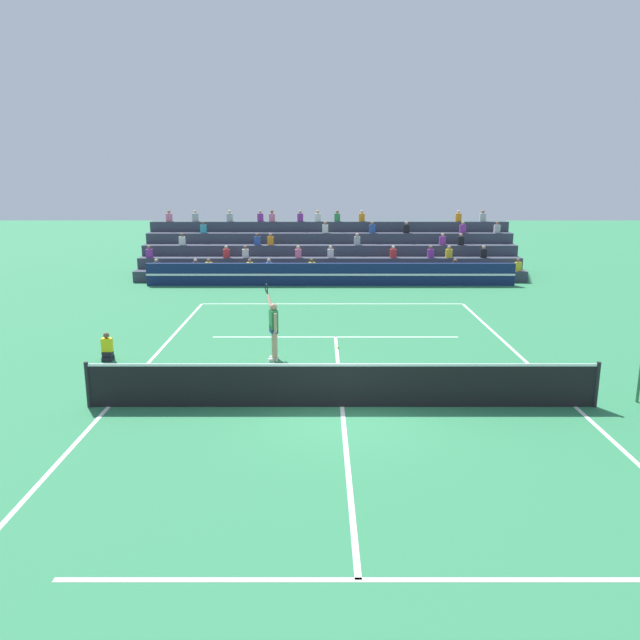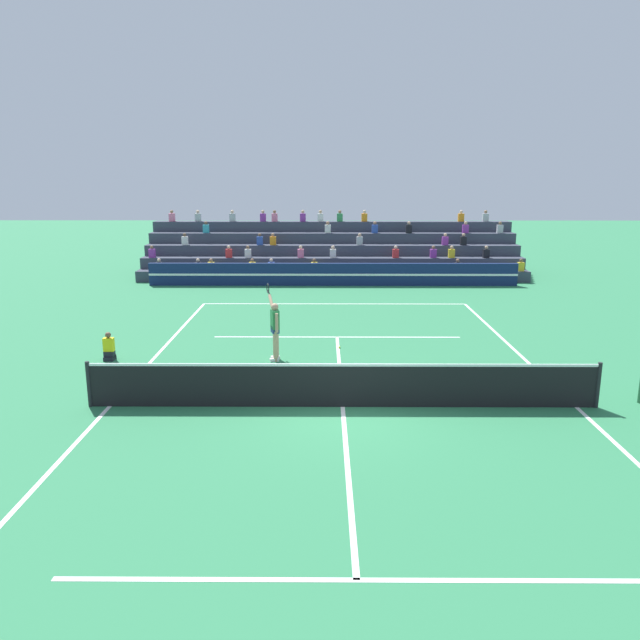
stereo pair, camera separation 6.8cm
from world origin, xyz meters
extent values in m
plane|color=#2D7A4C|center=(0.00, 0.00, 0.00)|extent=(120.00, 120.00, 0.00)
cube|color=white|center=(0.00, 11.90, 0.00)|extent=(11.00, 0.10, 0.01)
cube|color=white|center=(-5.50, 0.00, 0.00)|extent=(0.10, 23.80, 0.01)
cube|color=white|center=(5.50, 0.00, 0.00)|extent=(0.10, 23.80, 0.01)
cube|color=white|center=(0.00, -6.43, 0.00)|extent=(8.25, 0.10, 0.01)
cube|color=white|center=(0.00, 6.43, 0.00)|extent=(8.25, 0.10, 0.01)
cube|color=white|center=(0.00, 0.00, 0.00)|extent=(0.10, 12.85, 0.01)
cylinder|color=black|center=(-5.95, 0.00, 0.55)|extent=(0.10, 0.10, 1.10)
cylinder|color=black|center=(5.95, 0.00, 0.55)|extent=(0.10, 0.10, 1.10)
cube|color=black|center=(0.00, 0.00, 0.50)|extent=(11.90, 0.02, 1.00)
cube|color=white|center=(0.00, 0.00, 1.03)|extent=(11.90, 0.04, 0.06)
cube|color=navy|center=(0.00, 16.36, 0.55)|extent=(18.00, 0.24, 1.10)
cube|color=white|center=(0.00, 16.23, 0.55)|extent=(18.00, 0.02, 0.10)
cube|color=#383D4C|center=(0.00, 17.63, 0.28)|extent=(19.90, 0.95, 0.55)
cube|color=#2D4CA5|center=(-3.10, 17.46, 0.77)|extent=(0.32, 0.22, 0.44)
sphere|color=beige|center=(-3.10, 17.46, 1.09)|extent=(0.18, 0.18, 0.18)
cube|color=black|center=(-8.78, 17.46, 0.77)|extent=(0.32, 0.22, 0.44)
sphere|color=beige|center=(-8.78, 17.46, 1.09)|extent=(0.18, 0.18, 0.18)
cube|color=yellow|center=(-6.15, 17.46, 0.77)|extent=(0.32, 0.22, 0.44)
sphere|color=#9E7051|center=(-6.15, 17.46, 1.09)|extent=(0.18, 0.18, 0.18)
cube|color=black|center=(-6.81, 17.46, 0.77)|extent=(0.32, 0.22, 0.44)
sphere|color=beige|center=(-6.81, 17.46, 1.09)|extent=(0.18, 0.18, 0.18)
cube|color=yellow|center=(-0.93, 17.46, 0.77)|extent=(0.32, 0.22, 0.44)
sphere|color=brown|center=(-0.93, 17.46, 1.09)|extent=(0.18, 0.18, 0.18)
cube|color=black|center=(6.31, 17.46, 0.77)|extent=(0.32, 0.22, 0.44)
sphere|color=#9E7051|center=(6.31, 17.46, 1.09)|extent=(0.18, 0.18, 0.18)
cube|color=yellow|center=(9.50, 17.46, 0.77)|extent=(0.32, 0.22, 0.44)
sphere|color=brown|center=(9.50, 17.46, 1.09)|extent=(0.18, 0.18, 0.18)
cube|color=yellow|center=(-4.07, 17.46, 0.77)|extent=(0.32, 0.22, 0.44)
sphere|color=#9E7051|center=(-4.07, 17.46, 1.09)|extent=(0.18, 0.18, 0.18)
cube|color=#383D4C|center=(0.00, 18.58, 0.55)|extent=(19.90, 0.95, 1.10)
cube|color=yellow|center=(6.17, 18.41, 1.32)|extent=(0.32, 0.22, 0.44)
sphere|color=tan|center=(6.17, 18.41, 1.64)|extent=(0.18, 0.18, 0.18)
cube|color=silver|center=(0.03, 18.41, 1.32)|extent=(0.32, 0.22, 0.44)
sphere|color=beige|center=(0.03, 18.41, 1.64)|extent=(0.18, 0.18, 0.18)
cube|color=black|center=(7.96, 18.41, 1.32)|extent=(0.32, 0.22, 0.44)
sphere|color=tan|center=(7.96, 18.41, 1.64)|extent=(0.18, 0.18, 0.18)
cube|color=pink|center=(-1.65, 18.41, 1.32)|extent=(0.32, 0.22, 0.44)
sphere|color=beige|center=(-1.65, 18.41, 1.64)|extent=(0.18, 0.18, 0.18)
cube|color=purple|center=(-9.37, 18.41, 1.32)|extent=(0.32, 0.22, 0.44)
sphere|color=brown|center=(-9.37, 18.41, 1.64)|extent=(0.18, 0.18, 0.18)
cube|color=red|center=(-5.38, 18.41, 1.32)|extent=(0.32, 0.22, 0.44)
sphere|color=beige|center=(-5.38, 18.41, 1.64)|extent=(0.18, 0.18, 0.18)
cube|color=red|center=(3.28, 18.41, 1.32)|extent=(0.32, 0.22, 0.44)
sphere|color=beige|center=(3.28, 18.41, 1.64)|extent=(0.18, 0.18, 0.18)
cube|color=silver|center=(-4.39, 18.41, 1.32)|extent=(0.32, 0.22, 0.44)
sphere|color=brown|center=(-4.39, 18.41, 1.64)|extent=(0.18, 0.18, 0.18)
cube|color=purple|center=(5.22, 18.41, 1.32)|extent=(0.32, 0.22, 0.44)
sphere|color=brown|center=(5.22, 18.41, 1.64)|extent=(0.18, 0.18, 0.18)
cube|color=#383D4C|center=(0.00, 19.53, 0.83)|extent=(19.90, 0.95, 1.65)
cube|color=purple|center=(5.99, 19.36, 1.87)|extent=(0.32, 0.22, 0.44)
sphere|color=tan|center=(5.99, 19.36, 2.19)|extent=(0.18, 0.18, 0.18)
cube|color=#2D4CA5|center=(-3.85, 19.36, 1.87)|extent=(0.32, 0.22, 0.44)
sphere|color=brown|center=(-3.85, 19.36, 2.19)|extent=(0.18, 0.18, 0.18)
cube|color=black|center=(6.96, 19.36, 1.87)|extent=(0.32, 0.22, 0.44)
sphere|color=tan|center=(6.96, 19.36, 2.19)|extent=(0.18, 0.18, 0.18)
cube|color=silver|center=(-7.85, 19.36, 1.87)|extent=(0.32, 0.22, 0.44)
sphere|color=brown|center=(-7.85, 19.36, 2.19)|extent=(0.18, 0.18, 0.18)
cube|color=orange|center=(-3.15, 19.36, 1.87)|extent=(0.32, 0.22, 0.44)
sphere|color=#9E7051|center=(-3.15, 19.36, 2.19)|extent=(0.18, 0.18, 0.18)
cube|color=#B2B2B7|center=(1.45, 19.36, 1.87)|extent=(0.32, 0.22, 0.44)
sphere|color=tan|center=(1.45, 19.36, 2.19)|extent=(0.18, 0.18, 0.18)
cube|color=#383D4C|center=(0.00, 20.48, 1.10)|extent=(19.90, 0.95, 2.20)
cube|color=black|center=(4.17, 20.31, 2.42)|extent=(0.32, 0.22, 0.44)
sphere|color=tan|center=(4.17, 20.31, 2.74)|extent=(0.18, 0.18, 0.18)
cube|color=silver|center=(-0.24, 20.31, 2.42)|extent=(0.32, 0.22, 0.44)
sphere|color=#9E7051|center=(-0.24, 20.31, 2.74)|extent=(0.18, 0.18, 0.18)
cube|color=#B2B2B7|center=(9.12, 20.31, 2.42)|extent=(0.32, 0.22, 0.44)
sphere|color=brown|center=(9.12, 20.31, 2.74)|extent=(0.18, 0.18, 0.18)
cube|color=purple|center=(7.25, 20.31, 2.42)|extent=(0.32, 0.22, 0.44)
sphere|color=tan|center=(7.25, 20.31, 2.74)|extent=(0.18, 0.18, 0.18)
cube|color=#2D4CA5|center=(2.32, 20.31, 2.42)|extent=(0.32, 0.22, 0.44)
sphere|color=#9E7051|center=(2.32, 20.31, 2.74)|extent=(0.18, 0.18, 0.18)
cube|color=teal|center=(-6.87, 20.31, 2.42)|extent=(0.32, 0.22, 0.44)
sphere|color=brown|center=(-6.87, 20.31, 2.74)|extent=(0.18, 0.18, 0.18)
cube|color=#383D4C|center=(0.00, 21.43, 1.38)|extent=(19.90, 0.95, 2.75)
cube|color=orange|center=(1.81, 21.26, 2.97)|extent=(0.32, 0.22, 0.44)
sphere|color=beige|center=(1.81, 21.26, 3.29)|extent=(0.18, 0.18, 0.18)
cube|color=purple|center=(-1.62, 21.26, 2.97)|extent=(0.32, 0.22, 0.44)
sphere|color=tan|center=(-1.62, 21.26, 3.29)|extent=(0.18, 0.18, 0.18)
cube|color=purple|center=(-3.84, 21.26, 2.97)|extent=(0.32, 0.22, 0.44)
sphere|color=tan|center=(-3.84, 21.26, 3.29)|extent=(0.18, 0.18, 0.18)
cube|color=pink|center=(-8.93, 21.26, 2.97)|extent=(0.32, 0.22, 0.44)
sphere|color=#9E7051|center=(-8.93, 21.26, 3.29)|extent=(0.18, 0.18, 0.18)
cube|color=#B2B2B7|center=(8.54, 21.26, 2.97)|extent=(0.32, 0.22, 0.44)
sphere|color=#9E7051|center=(8.54, 21.26, 3.29)|extent=(0.18, 0.18, 0.18)
cube|color=#338C4C|center=(0.44, 21.26, 2.97)|extent=(0.32, 0.22, 0.44)
sphere|color=#9E7051|center=(0.44, 21.26, 3.29)|extent=(0.18, 0.18, 0.18)
cube|color=#B2B2B7|center=(-5.55, 21.26, 2.97)|extent=(0.32, 0.22, 0.44)
sphere|color=beige|center=(-5.55, 21.26, 3.29)|extent=(0.18, 0.18, 0.18)
cube|color=#B2B2B7|center=(-7.47, 21.26, 2.97)|extent=(0.32, 0.22, 0.44)
sphere|color=beige|center=(-7.47, 21.26, 3.29)|extent=(0.18, 0.18, 0.18)
cube|color=silver|center=(-0.64, 21.26, 2.97)|extent=(0.32, 0.22, 0.44)
sphere|color=tan|center=(-0.64, 21.26, 3.29)|extent=(0.18, 0.18, 0.18)
cube|color=orange|center=(7.19, 21.26, 2.97)|extent=(0.32, 0.22, 0.44)
sphere|color=beige|center=(7.19, 21.26, 3.29)|extent=(0.18, 0.18, 0.18)
cube|color=pink|center=(-3.20, 21.26, 2.97)|extent=(0.32, 0.22, 0.44)
sphere|color=brown|center=(-3.20, 21.26, 3.29)|extent=(0.18, 0.18, 0.18)
cube|color=black|center=(-6.76, 3.76, 0.06)|extent=(0.28, 0.36, 0.12)
cube|color=black|center=(-6.76, 3.76, 0.18)|extent=(0.28, 0.24, 0.18)
cube|color=yellow|center=(-6.76, 3.76, 0.47)|extent=(0.30, 0.18, 0.40)
sphere|color=brown|center=(-6.76, 3.76, 0.76)|extent=(0.17, 0.17, 0.17)
cylinder|color=tan|center=(-1.86, 3.66, 0.45)|extent=(0.14, 0.14, 0.90)
cylinder|color=tan|center=(-1.84, 3.90, 0.45)|extent=(0.14, 0.14, 0.90)
cube|color=navy|center=(-1.87, 3.76, 0.94)|extent=(0.28, 0.36, 0.20)
cube|color=#338C4C|center=(-1.87, 3.76, 1.24)|extent=(0.30, 0.40, 0.56)
sphere|color=tan|center=(-1.87, 3.76, 1.60)|extent=(0.22, 0.22, 0.22)
cube|color=white|center=(-1.90, 3.65, 0.04)|extent=(0.28, 0.19, 0.09)
cube|color=white|center=(-1.88, 3.88, 0.04)|extent=(0.28, 0.19, 0.09)
cylinder|color=tan|center=(-1.80, 3.53, 1.18)|extent=(0.09, 0.09, 0.56)
cylinder|color=tan|center=(-2.00, 4.20, 1.64)|extent=(0.24, 0.54, 0.43)
cylinder|color=black|center=(-2.09, 4.51, 1.88)|extent=(0.09, 0.20, 0.16)
torus|color=black|center=(-2.13, 4.65, 1.99)|extent=(0.15, 0.42, 0.43)
sphere|color=#C6DB33|center=(0.04, 5.04, 0.03)|extent=(0.07, 0.07, 0.07)
camera|label=1|loc=(-0.52, -13.81, 5.35)|focal=35.00mm
camera|label=2|loc=(-0.45, -13.81, 5.35)|focal=35.00mm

